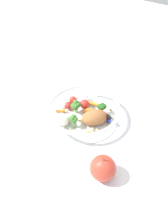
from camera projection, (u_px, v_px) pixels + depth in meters
ground_plane at (79, 117)px, 0.79m from camera, size 2.40×2.40×0.00m
food_container at (83, 112)px, 0.76m from camera, size 0.24×0.24×0.06m
loose_apple at (103, 168)px, 0.60m from camera, size 0.07×0.07×0.08m
folded_napkin at (39, 82)px, 0.92m from camera, size 0.14×0.16×0.01m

